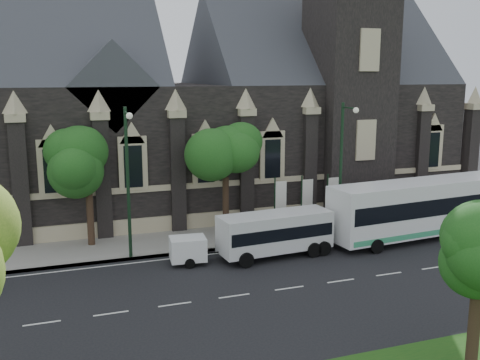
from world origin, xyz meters
name	(u,v)px	position (x,y,z in m)	size (l,w,h in m)	color
ground	(234,296)	(0.00, 0.00, 0.00)	(160.00, 160.00, 0.00)	black
sidewalk	(187,240)	(0.00, 9.50, 0.07)	(80.00, 5.00, 0.15)	gray
museum	(219,107)	(5.12, 18.78, 8.17)	(40.00, 17.70, 29.90)	black
tree_walk_right	(227,149)	(3.21, 10.71, 5.82)	(4.08, 4.08, 7.80)	black
tree_walk_left	(90,157)	(-5.80, 10.70, 5.73)	(3.91, 3.91, 7.64)	black
street_lamp_near	(343,162)	(10.00, 7.09, 5.11)	(0.36, 1.88, 9.00)	black
street_lamp_mid	(128,175)	(-4.00, 7.09, 5.11)	(0.36, 1.88, 9.00)	black
banner_flag_left	(279,201)	(6.29, 9.00, 2.38)	(0.90, 0.10, 4.00)	black
banner_flag_center	(305,198)	(8.29, 9.00, 2.38)	(0.90, 0.10, 4.00)	black
banner_flag_right	(331,196)	(10.29, 9.00, 2.38)	(0.90, 0.10, 4.00)	black
tour_coach	(421,207)	(14.89, 5.05, 2.11)	(13.51, 3.99, 3.89)	white
shuttle_bus	(276,232)	(4.30, 4.86, 1.54)	(7.05, 2.92, 2.66)	silver
box_trailer	(188,249)	(-1.00, 5.32, 0.90)	(3.02, 1.78, 1.58)	white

